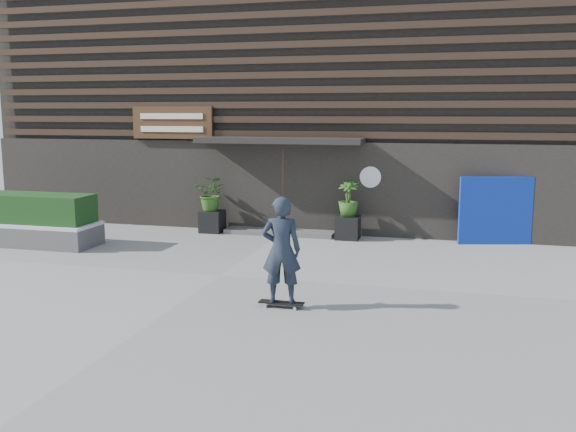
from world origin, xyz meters
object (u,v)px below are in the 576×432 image
(planter_pot_left, at_px, (212,221))
(raised_bed, at_px, (30,234))
(planter_pot_right, at_px, (348,228))
(blue_tarp, at_px, (495,211))
(skateboarder, at_px, (281,250))

(planter_pot_left, relative_size, raised_bed, 0.17)
(planter_pot_right, height_order, blue_tarp, blue_tarp)
(planter_pot_right, bearing_deg, raised_bed, -160.43)
(blue_tarp, bearing_deg, skateboarder, -135.17)
(planter_pot_left, xyz_separation_m, skateboarder, (3.68, -6.13, 0.70))
(raised_bed, xyz_separation_m, blue_tarp, (11.30, 3.01, 0.60))
(skateboarder, bearing_deg, raised_bed, 155.53)
(planter_pot_left, relative_size, blue_tarp, 0.33)
(planter_pot_left, bearing_deg, raised_bed, -144.68)
(planter_pot_right, bearing_deg, planter_pot_left, 180.00)
(blue_tarp, bearing_deg, planter_pot_left, 167.68)
(skateboarder, bearing_deg, planter_pot_right, 88.90)
(planter_pot_left, distance_m, blue_tarp, 7.50)
(skateboarder, bearing_deg, blue_tarp, 59.45)
(raised_bed, distance_m, skateboarder, 8.28)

